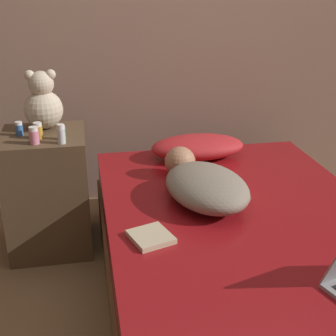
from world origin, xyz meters
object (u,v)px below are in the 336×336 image
at_px(book, 151,237).
at_px(pillow, 198,147).
at_px(person_lying, 203,183).
at_px(bottle_blue, 19,129).
at_px(bottle_clear, 61,134).
at_px(bottle_green, 62,133).
at_px(bottle_pink, 34,136).
at_px(teddy_bear, 43,103).
at_px(bottle_amber, 38,131).

bearing_deg(book, pillow, 64.58).
bearing_deg(person_lying, bottle_blue, 144.49).
bearing_deg(bottle_clear, person_lying, -20.47).
relative_size(pillow, person_lying, 0.79).
distance_m(bottle_green, bottle_pink, 0.15).
relative_size(person_lying, bottle_clear, 7.18).
relative_size(bottle_blue, bottle_pink, 0.84).
bearing_deg(teddy_bear, bottle_pink, -98.51).
bearing_deg(book, bottle_pink, 129.11).
xyz_separation_m(bottle_green, bottle_pink, (-0.14, -0.05, 0.01)).
distance_m(bottle_blue, book, 1.03).
relative_size(pillow, bottle_amber, 6.64).
xyz_separation_m(person_lying, bottle_blue, (-0.93, 0.44, 0.21)).
bearing_deg(bottle_green, book, -61.32).
relative_size(bottle_green, bottle_pink, 0.86).
relative_size(pillow, bottle_green, 7.45).
bearing_deg(person_lying, bottle_clear, 149.20).
distance_m(pillow, bottle_amber, 0.98).
height_order(bottle_green, bottle_amber, bottle_amber).
bearing_deg(pillow, bottle_green, -163.18).
bearing_deg(bottle_clear, pillow, 20.78).
bearing_deg(bottle_amber, teddy_bear, 81.89).
xyz_separation_m(bottle_pink, book, (0.51, -0.63, -0.29)).
height_order(bottle_green, bottle_clear, bottle_clear).
bearing_deg(bottle_clear, book, -58.56).
distance_m(person_lying, teddy_bear, 1.02).
bearing_deg(bottle_blue, book, -52.54).
relative_size(bottle_pink, bottle_amber, 1.04).
xyz_separation_m(bottle_blue, bottle_pink, (0.09, -0.16, 0.01)).
xyz_separation_m(bottle_pink, bottle_amber, (0.01, 0.09, -0.00)).
distance_m(bottle_clear, bottle_amber, 0.16).
relative_size(person_lying, bottle_green, 9.45).
bearing_deg(pillow, bottle_pink, -163.07).
distance_m(bottle_clear, book, 0.77).
bearing_deg(bottle_pink, pillow, 16.93).
bearing_deg(bottle_blue, bottle_pink, -59.96).
bearing_deg(bottle_amber, person_lying, -23.96).
height_order(bottle_clear, bottle_pink, bottle_clear).
xyz_separation_m(pillow, teddy_bear, (-0.91, -0.02, 0.33)).
xyz_separation_m(pillow, book, (-0.44, -0.92, -0.06)).
xyz_separation_m(person_lying, bottle_clear, (-0.70, 0.26, 0.22)).
xyz_separation_m(teddy_bear, bottle_blue, (-0.13, -0.11, -0.11)).
relative_size(pillow, teddy_bear, 1.76).
bearing_deg(bottle_green, person_lying, -25.05).
bearing_deg(bottle_blue, bottle_green, -25.56).
relative_size(bottle_clear, bottle_amber, 1.17).
distance_m(pillow, bottle_clear, 0.90).
xyz_separation_m(bottle_clear, book, (0.37, -0.61, -0.29)).
distance_m(person_lying, bottle_blue, 1.04).
xyz_separation_m(pillow, person_lying, (-0.11, -0.57, 0.01)).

